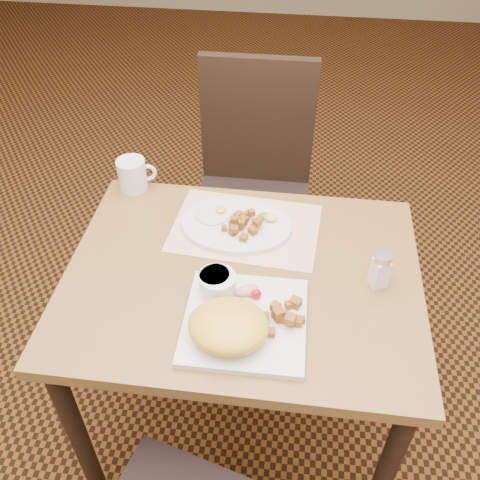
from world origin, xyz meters
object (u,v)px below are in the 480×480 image
table (242,302)px  salt_shaker (380,269)px  chair_far (253,180)px  coffee_mug (133,175)px  plate_oval (236,226)px  plate_square (245,321)px

table → salt_shaker: size_ratio=9.00×
table → chair_far: chair_far is taller
table → coffee_mug: bearing=139.1°
plate_oval → table: bearing=-77.4°
coffee_mug → plate_square: bearing=-50.4°
chair_far → plate_oval: chair_far is taller
table → plate_oval: (-0.04, 0.17, 0.12)m
salt_shaker → chair_far: bearing=119.0°
coffee_mug → table: bearing=-40.9°
chair_far → coffee_mug: bearing=49.0°
salt_shaker → coffee_mug: 0.77m
chair_far → coffee_mug: (-0.32, -0.38, 0.26)m
chair_far → plate_oval: bearing=90.5°
table → chair_far: 0.70m
table → plate_square: 0.20m
plate_square → plate_oval: bearing=101.1°
table → coffee_mug: (-0.37, 0.32, 0.16)m
plate_square → plate_oval: (-0.06, 0.33, 0.00)m
coffee_mug → chair_far: bearing=49.3°
chair_far → coffee_mug: chair_far is taller
chair_far → coffee_mug: size_ratio=8.43×
table → coffee_mug: 0.51m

